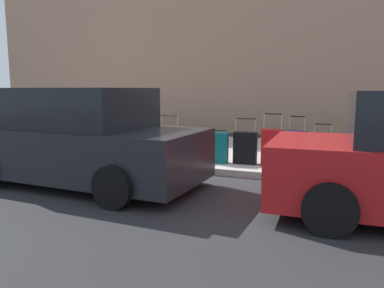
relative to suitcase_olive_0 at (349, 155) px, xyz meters
name	(u,v)px	position (x,y,z in m)	size (l,w,h in m)	color
ground_plane	(175,172)	(3.32, 0.72, -0.45)	(40.00, 40.00, 0.00)	#28282B
sidewalk_curb	(212,151)	(3.32, -1.78, -0.38)	(18.00, 5.00, 0.14)	#ADA89E
suitcase_olive_0	(349,155)	(0.00, 0.00, 0.00)	(0.40, 0.28, 0.67)	#59601E
suitcase_silver_1	(322,153)	(0.49, 0.00, 0.01)	(0.39, 0.28, 0.91)	#9EA0A8
suitcase_navy_2	(296,150)	(0.96, 0.13, 0.07)	(0.38, 0.28, 1.06)	navy
suitcase_red_3	(272,147)	(1.46, 0.01, 0.07)	(0.42, 0.24, 1.09)	red
suitcase_black_4	(245,148)	(2.02, 0.01, 0.03)	(0.49, 0.23, 0.97)	black
suitcase_teal_5	(217,148)	(2.59, 0.13, 0.02)	(0.46, 0.25, 0.72)	#0F606B
suitcase_maroon_6	(194,147)	(3.16, 0.07, -0.01)	(0.49, 0.24, 0.65)	maroon
suitcase_olive_7	(170,142)	(3.74, 0.05, 0.06)	(0.49, 0.30, 0.99)	#59601E
suitcase_silver_8	(146,146)	(4.32, 0.10, -0.03)	(0.47, 0.25, 0.76)	#9EA0A8
fire_hydrant	(120,137)	(5.04, 0.07, 0.14)	(0.39, 0.21, 0.85)	#99999E
bollard_post	(97,136)	(5.55, 0.22, 0.16)	(0.16, 0.16, 0.93)	brown
parked_car_charcoal_1	(81,140)	(4.51, 2.20, 0.36)	(4.51, 2.28, 1.73)	black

